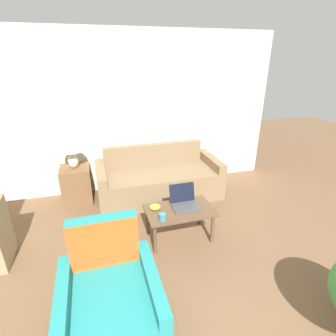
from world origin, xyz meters
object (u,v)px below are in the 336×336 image
Objects in this scene: laptop at (184,201)px; cup_navy at (163,217)px; snack_bowl at (155,207)px; couch at (158,180)px; armchair at (111,304)px; coffee_table at (179,213)px; table_lamp at (71,147)px.

cup_navy is at bearing -146.02° from laptop.
laptop is 2.38× the size of snack_bowl.
armchair reaches higher than couch.
laptop is at bearing -4.96° from snack_bowl.
laptop is at bearing -87.51° from couch.
armchair is at bearing -132.80° from coffee_table.
armchair is 1.12× the size of coffee_table.
cup_navy is (-0.27, -0.17, 0.10)m from coffee_table.
armchair is 1.98× the size of table_lamp.
couch is at bearing 92.49° from laptop.
table_lamp reaches higher than snack_bowl.
couch is 5.98× the size of laptop.
coffee_table is (0.95, 1.02, 0.09)m from armchair.
cup_navy is (-0.35, -0.24, -0.02)m from laptop.
coffee_table is at bearing -19.74° from snack_bowl.
armchair is (-0.99, -2.24, 0.02)m from couch.
armchair is 6.73× the size of snack_bowl.
armchair reaches higher than laptop.
laptop is at bearing 46.57° from armchair.
cup_navy is (0.68, 0.86, 0.18)m from armchair.
cup_navy reaches higher than snack_bowl.
couch is 1.48m from table_lamp.
cup_navy is at bearing -102.41° from couch.
snack_bowl is (0.66, 1.13, 0.17)m from armchair.
laptop is (0.09, 0.07, 0.11)m from coffee_table.
armchair is at bearing -82.09° from table_lamp.
table_lamp is at bearing 133.35° from coffee_table.
armchair is 1.11m from cup_navy.
table_lamp reaches higher than cup_navy.
laptop is (0.05, -1.14, 0.22)m from couch.
table_lamp is 1.66m from snack_bowl.
couch is at bearing 88.17° from coffee_table.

